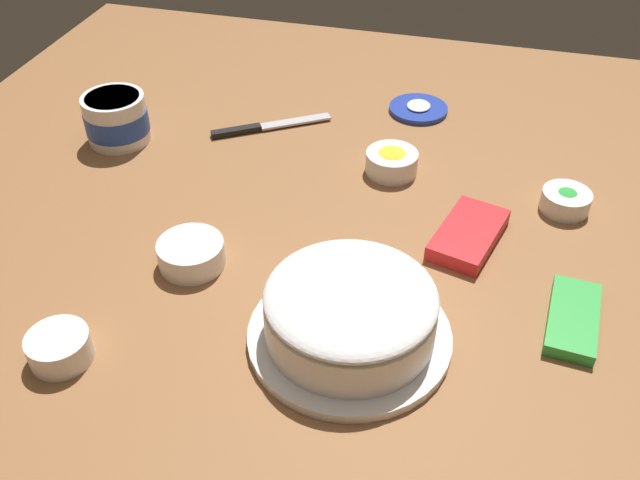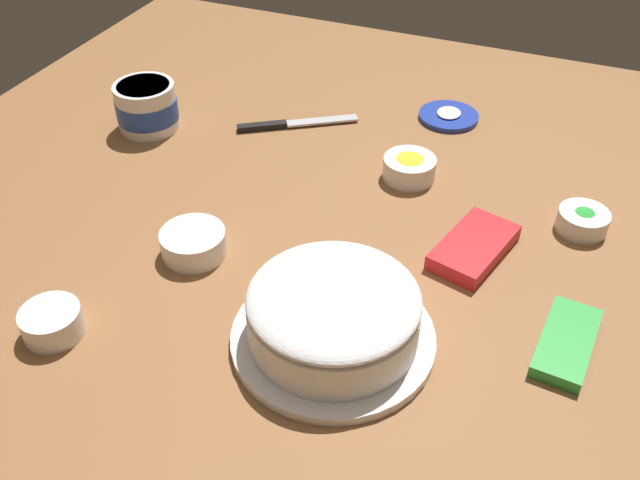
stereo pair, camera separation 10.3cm
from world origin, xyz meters
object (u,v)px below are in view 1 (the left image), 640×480
(sprinkle_bowl_orange, at_px, (191,253))
(candy_box_lower, at_px, (468,235))
(sprinkle_bowl_green, at_px, (566,200))
(frosting_tub, at_px, (116,118))
(spreading_knife, at_px, (261,127))
(sprinkle_bowl_pink, at_px, (59,347))
(sprinkle_bowl_yellow, at_px, (392,161))
(frosted_cake, at_px, (350,315))
(frosting_tub_lid, at_px, (418,109))
(candy_box_upper, at_px, (573,319))

(sprinkle_bowl_orange, bearing_deg, candy_box_lower, 112.22)
(sprinkle_bowl_green, bearing_deg, frosting_tub, -90.79)
(spreading_knife, height_order, sprinkle_bowl_pink, sprinkle_bowl_pink)
(spreading_knife, xyz_separation_m, sprinkle_bowl_yellow, (0.08, 0.27, 0.02))
(frosted_cake, bearing_deg, frosting_tub_lid, -179.55)
(spreading_knife, distance_m, sprinkle_bowl_green, 0.58)
(sprinkle_bowl_pink, distance_m, candy_box_upper, 0.68)
(sprinkle_bowl_yellow, bearing_deg, sprinkle_bowl_orange, -37.18)
(candy_box_lower, bearing_deg, frosting_tub, -86.55)
(frosted_cake, height_order, candy_box_upper, frosted_cake)
(frosted_cake, bearing_deg, sprinkle_bowl_pink, -70.02)
(frosted_cake, bearing_deg, sprinkle_bowl_orange, -108.48)
(sprinkle_bowl_yellow, bearing_deg, frosting_tub, -87.27)
(spreading_knife, bearing_deg, candy_box_lower, 60.53)
(sprinkle_bowl_green, bearing_deg, frosting_tub_lid, -133.18)
(sprinkle_bowl_pink, bearing_deg, candy_box_lower, 127.87)
(sprinkle_bowl_orange, distance_m, candy_box_upper, 0.55)
(candy_box_upper, bearing_deg, spreading_knife, -118.20)
(frosting_tub, bearing_deg, sprinkle_bowl_orange, 42.65)
(spreading_knife, relative_size, candy_box_lower, 1.36)
(frosted_cake, bearing_deg, frosting_tub, -125.66)
(sprinkle_bowl_pink, bearing_deg, spreading_knife, 174.09)
(spreading_knife, relative_size, sprinkle_bowl_pink, 2.57)
(frosting_tub_lid, xyz_separation_m, spreading_knife, (0.15, -0.28, -0.00))
(sprinkle_bowl_orange, bearing_deg, sprinkle_bowl_pink, -22.70)
(sprinkle_bowl_yellow, distance_m, sprinkle_bowl_orange, 0.40)
(sprinkle_bowl_yellow, bearing_deg, candy_box_upper, 45.34)
(sprinkle_bowl_pink, distance_m, sprinkle_bowl_green, 0.80)
(frosting_tub_lid, relative_size, sprinkle_bowl_green, 1.47)
(frosting_tub_lid, bearing_deg, spreading_knife, -61.91)
(sprinkle_bowl_pink, relative_size, sprinkle_bowl_green, 1.02)
(frosting_tub_lid, bearing_deg, sprinkle_bowl_pink, -24.39)
(sprinkle_bowl_yellow, height_order, candy_box_lower, sprinkle_bowl_yellow)
(frosted_cake, xyz_separation_m, frosting_tub_lid, (-0.64, -0.00, -0.04))
(sprinkle_bowl_yellow, xyz_separation_m, sprinkle_bowl_pink, (0.53, -0.33, -0.00))
(spreading_knife, distance_m, sprinkle_bowl_yellow, 0.28)
(sprinkle_bowl_yellow, distance_m, sprinkle_bowl_green, 0.30)
(frosted_cake, distance_m, candy_box_lower, 0.28)
(frosted_cake, relative_size, candy_box_upper, 1.88)
(frosting_tub, height_order, candy_box_upper, frosting_tub)
(frosted_cake, height_order, sprinkle_bowl_orange, frosted_cake)
(sprinkle_bowl_pink, relative_size, sprinkle_bowl_orange, 0.82)
(frosting_tub, distance_m, spreading_knife, 0.27)
(frosting_tub_lid, distance_m, spreading_knife, 0.32)
(frosting_tub_lid, xyz_separation_m, sprinkle_bowl_pink, (0.76, -0.35, 0.02))
(frosting_tub_lid, distance_m, sprinkle_bowl_pink, 0.84)
(sprinkle_bowl_pink, bearing_deg, sprinkle_bowl_yellow, 148.13)
(frosting_tub, distance_m, sprinkle_bowl_yellow, 0.52)
(spreading_knife, xyz_separation_m, sprinkle_bowl_orange, (0.40, 0.03, 0.02))
(frosting_tub_lid, height_order, spreading_knife, frosting_tub_lid)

